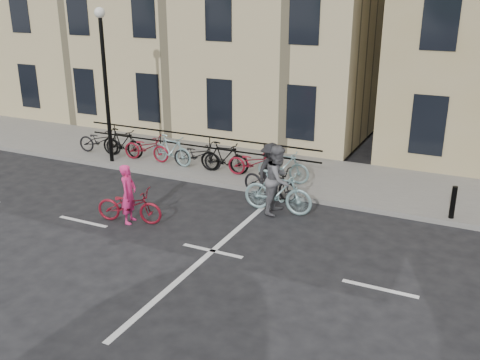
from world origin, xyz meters
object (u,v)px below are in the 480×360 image
at_px(lamp_post, 104,67).
at_px(cyclist_grey, 278,186).
at_px(cyclist_dark, 271,176).
at_px(cyclist_pink, 129,203).

xyz_separation_m(lamp_post, cyclist_grey, (7.00, -1.47, -2.70)).
bearing_deg(cyclist_dark, lamp_post, 97.31).
distance_m(cyclist_grey, cyclist_dark, 1.16).
relative_size(lamp_post, cyclist_pink, 2.75).
xyz_separation_m(cyclist_grey, cyclist_dark, (-0.63, 0.97, -0.12)).
distance_m(lamp_post, cyclist_dark, 6.99).
distance_m(cyclist_pink, cyclist_dark, 4.31).
height_order(cyclist_grey, cyclist_dark, cyclist_grey).
bearing_deg(lamp_post, cyclist_pink, -46.37).
distance_m(cyclist_pink, cyclist_grey, 4.10).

